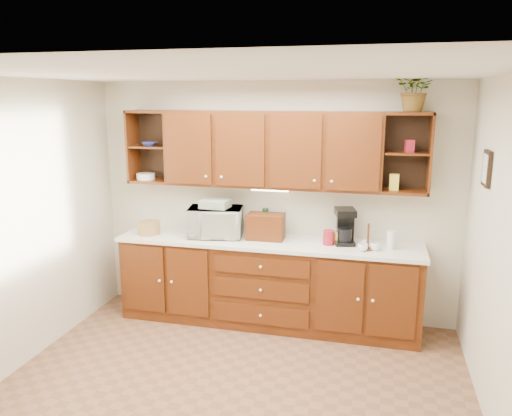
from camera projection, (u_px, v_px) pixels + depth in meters
The scene contains 26 objects.
floor at pixel (229, 396), 4.14m from camera, with size 4.00×4.00×0.00m, color brown.
ceiling at pixel (225, 73), 3.58m from camera, with size 4.00×4.00×0.00m, color white.
back_wall at pixel (274, 201), 5.52m from camera, with size 4.00×4.00×0.00m, color beige.
left_wall at pixel (7, 230), 4.33m from camera, with size 3.50×3.50×0.00m, color beige.
right_wall at pixel (508, 267), 3.39m from camera, with size 3.50×3.50×0.00m, color beige.
base_cabinets at pixel (268, 283), 5.42m from camera, with size 3.20×0.60×0.90m, color #381806.
countertop at pixel (268, 242), 5.31m from camera, with size 3.24×0.64×0.04m, color white.
upper_cabinets at pixel (272, 149), 5.23m from camera, with size 3.20×0.33×0.80m.
undercabinet_light at pixel (270, 190), 5.28m from camera, with size 0.40×0.05×0.03m, color white.
framed_picture at pixel (487, 169), 4.13m from camera, with size 0.03×0.24×0.30m, color black.
wicker_basket at pixel (149, 228), 5.53m from camera, with size 0.24×0.24×0.14m, color #A17A43.
microwave at pixel (215, 222), 5.43m from camera, with size 0.58×0.39×0.32m, color beige.
towel_stack at pixel (215, 204), 5.38m from camera, with size 0.30×0.22×0.09m, color #D5B764.
wine_bottle at pixel (265, 222), 5.45m from camera, with size 0.07×0.07×0.31m, color black.
woven_tray at pixel (208, 231), 5.65m from camera, with size 0.34×0.34×0.02m, color #A17A43.
bread_box at pixel (266, 227), 5.33m from camera, with size 0.39×0.25×0.27m, color #381806.
mug_tree at pixel (368, 246), 4.97m from camera, with size 0.23×0.24×0.27m.
canister_red at pixel (329, 238), 5.13m from camera, with size 0.12×0.12×0.15m, color maroon.
canister_white at pixel (391, 240), 4.97m from camera, with size 0.08×0.08×0.19m, color white.
canister_yellow at pixel (339, 238), 5.18m from camera, with size 0.09×0.09×0.11m, color yellow.
coffee_maker at pixel (345, 226), 5.17m from camera, with size 0.25×0.30×0.37m.
bowl_stack at pixel (150, 144), 5.53m from camera, with size 0.17×0.17×0.04m, color navy.
plate_stack at pixel (146, 176), 5.62m from camera, with size 0.21×0.21×0.07m, color white.
pantry_box_yellow at pixel (394, 182), 4.97m from camera, with size 0.09×0.07×0.16m, color yellow.
pantry_box_red at pixel (409, 146), 4.85m from camera, with size 0.08×0.07×0.12m, color maroon.
potted_plant at pixel (416, 89), 4.73m from camera, with size 0.38×0.33×0.42m, color #999999.
Camera 1 is at (1.11, -3.54, 2.43)m, focal length 35.00 mm.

